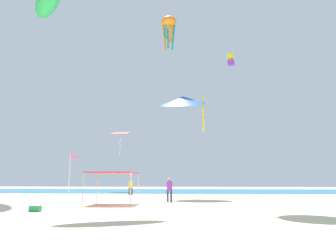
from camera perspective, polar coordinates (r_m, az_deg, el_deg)
The scene contains 12 objects.
ground at distance 19.82m, azimuth -3.01°, elevation -15.12°, with size 110.00×110.00×0.10m, color beige.
ocean_strip at distance 47.40m, azimuth 1.04°, elevation -12.18°, with size 110.00×20.08×0.03m, color #1E6B93.
canopy_tent at distance 21.99m, azimuth -10.38°, elevation -8.86°, with size 3.25×3.13×2.20m.
person_near_tent at distance 34.84m, azimuth -7.07°, elevation -11.09°, with size 0.47×0.43×1.82m.
person_leftmost at distance 24.00m, azimuth 0.27°, elevation -11.55°, with size 0.45×0.44×1.85m.
banner_flag at distance 28.33m, azimuth -18.00°, elevation -8.32°, with size 0.61×0.06×3.91m.
cooler_box at distance 18.02m, azimuth -23.83°, elevation -14.06°, with size 0.57×0.37×0.35m.
kite_inflatable_green at distance 40.15m, azimuth -21.80°, elevation 21.19°, with size 7.14×8.04×3.28m.
kite_diamond_red at distance 47.15m, azimuth -8.98°, elevation -1.61°, with size 2.75×2.68×3.92m.
kite_octopus_orange at distance 42.82m, azimuth 0.18°, elevation 18.77°, with size 2.89×2.89×4.83m.
kite_box_yellow at distance 48.68m, azimuth 11.81°, elevation 12.21°, with size 1.16×1.19×1.89m.
kite_delta_blue at distance 30.93m, azimuth 2.90°, elevation 4.85°, with size 5.16×5.18×4.50m.
Camera 1 is at (2.32, -19.61, 1.65)m, focal length 32.21 mm.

